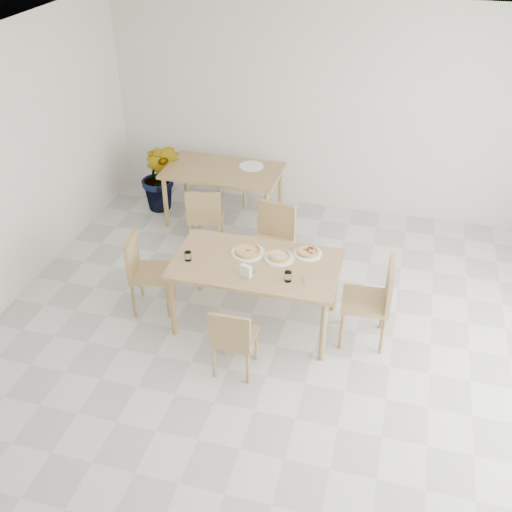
% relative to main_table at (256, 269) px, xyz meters
% --- Properties ---
extents(main_table, '(1.67, 0.96, 0.75)m').
position_rel_main_table_xyz_m(main_table, '(0.00, 0.00, 0.00)').
color(main_table, tan).
rests_on(main_table, ground).
extents(chair_south, '(0.39, 0.39, 0.77)m').
position_rel_main_table_xyz_m(chair_south, '(-0.01, -0.80, -0.23)').
color(chair_south, tan).
rests_on(chair_south, ground).
extents(chair_north, '(0.51, 0.51, 0.91)m').
position_rel_main_table_xyz_m(chair_north, '(-0.04, 0.86, -0.15)').
color(chair_north, tan).
rests_on(chair_north, ground).
extents(chair_west, '(0.51, 0.51, 0.86)m').
position_rel_main_table_xyz_m(chair_west, '(-1.21, -0.04, -0.18)').
color(chair_west, tan).
rests_on(chair_west, ground).
extents(chair_east, '(0.49, 0.49, 0.93)m').
position_rel_main_table_xyz_m(chair_east, '(1.19, 0.03, -0.14)').
color(chair_east, tan).
rests_on(chair_east, ground).
extents(plate_margherita, '(0.34, 0.34, 0.02)m').
position_rel_main_table_xyz_m(plate_margherita, '(-0.12, 0.14, 0.08)').
color(plate_margherita, white).
rests_on(plate_margherita, main_table).
extents(plate_mushroom, '(0.31, 0.31, 0.02)m').
position_rel_main_table_xyz_m(plate_mushroom, '(0.21, 0.13, 0.08)').
color(plate_mushroom, white).
rests_on(plate_mushroom, main_table).
extents(plate_pepperoni, '(0.29, 0.29, 0.02)m').
position_rel_main_table_xyz_m(plate_pepperoni, '(0.47, 0.29, 0.08)').
color(plate_pepperoni, white).
rests_on(plate_pepperoni, main_table).
extents(pizza_margherita, '(0.36, 0.36, 0.03)m').
position_rel_main_table_xyz_m(pizza_margherita, '(-0.12, 0.14, 0.10)').
color(pizza_margherita, '#F1BE71').
rests_on(pizza_margherita, plate_margherita).
extents(pizza_mushroom, '(0.25, 0.25, 0.03)m').
position_rel_main_table_xyz_m(pizza_mushroom, '(0.21, 0.13, 0.10)').
color(pizza_mushroom, '#F1BE71').
rests_on(pizza_mushroom, plate_mushroom).
extents(pizza_pepperoni, '(0.30, 0.30, 0.03)m').
position_rel_main_table_xyz_m(pizza_pepperoni, '(0.47, 0.29, 0.10)').
color(pizza_pepperoni, '#F1BE71').
rests_on(pizza_pepperoni, plate_pepperoni).
extents(tumbler_a, '(0.07, 0.07, 0.10)m').
position_rel_main_table_xyz_m(tumbler_a, '(0.37, -0.22, 0.12)').
color(tumbler_a, white).
rests_on(tumbler_a, main_table).
extents(tumbler_b, '(0.07, 0.07, 0.09)m').
position_rel_main_table_xyz_m(tumbler_b, '(-0.67, -0.13, 0.12)').
color(tumbler_b, white).
rests_on(tumbler_b, main_table).
extents(napkin_holder, '(0.13, 0.09, 0.13)m').
position_rel_main_table_xyz_m(napkin_holder, '(-0.03, -0.26, 0.14)').
color(napkin_holder, silver).
rests_on(napkin_holder, main_table).
extents(fork_a, '(0.09, 0.18, 0.01)m').
position_rel_main_table_xyz_m(fork_a, '(0.05, -0.16, 0.08)').
color(fork_a, silver).
rests_on(fork_a, main_table).
extents(fork_b, '(0.05, 0.17, 0.01)m').
position_rel_main_table_xyz_m(fork_b, '(0.52, -0.20, 0.08)').
color(fork_b, silver).
rests_on(fork_b, main_table).
extents(second_table, '(1.52, 0.88, 0.75)m').
position_rel_main_table_xyz_m(second_table, '(-0.97, 1.98, -0.01)').
color(second_table, tan).
rests_on(second_table, ground).
extents(chair_back_s, '(0.49, 0.49, 0.84)m').
position_rel_main_table_xyz_m(chair_back_s, '(-0.98, 1.23, -0.19)').
color(chair_back_s, tan).
rests_on(chair_back_s, ground).
extents(chair_back_n, '(0.53, 0.53, 0.93)m').
position_rel_main_table_xyz_m(chair_back_n, '(-0.96, 2.73, -0.14)').
color(chair_back_n, tan).
rests_on(chair_back_n, ground).
extents(plate_empty, '(0.32, 0.32, 0.02)m').
position_rel_main_table_xyz_m(plate_empty, '(-0.64, 2.15, 0.08)').
color(plate_empty, white).
rests_on(plate_empty, second_table).
extents(potted_plant, '(0.56, 0.45, 1.01)m').
position_rel_main_table_xyz_m(potted_plant, '(-1.89, 2.05, -0.17)').
color(potted_plant, '#206D27').
rests_on(potted_plant, ground).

